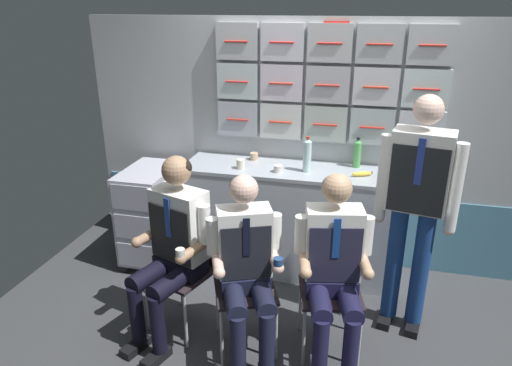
{
  "coord_description": "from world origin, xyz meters",
  "views": [
    {
      "loc": [
        0.39,
        -2.51,
        2.25
      ],
      "look_at": [
        -0.37,
        0.53,
        1.02
      ],
      "focal_mm": 32.37,
      "sensor_mm": 36.0,
      "label": 1
    }
  ],
  "objects_px": {
    "folding_chair_left": "(189,256)",
    "folding_chair_by_counter": "(329,274)",
    "crew_member_by_counter": "(334,263)",
    "service_trolley": "(151,212)",
    "folding_chair_right": "(243,271)",
    "crew_member_right": "(246,263)",
    "crew_member_standing": "(417,197)",
    "crew_member_left": "(173,241)",
    "paper_cup_tan": "(278,168)",
    "sparkling_bottle_green": "(357,153)",
    "snack_banana": "(362,174)"
  },
  "relations": [
    {
      "from": "folding_chair_left",
      "to": "folding_chair_right",
      "type": "bearing_deg",
      "value": -12.72
    },
    {
      "from": "folding_chair_by_counter",
      "to": "sparkling_bottle_green",
      "type": "xyz_separation_m",
      "value": [
        0.1,
        1.04,
        0.54
      ]
    },
    {
      "from": "snack_banana",
      "to": "crew_member_by_counter",
      "type": "bearing_deg",
      "value": -96.93
    },
    {
      "from": "crew_member_left",
      "to": "paper_cup_tan",
      "type": "height_order",
      "value": "crew_member_left"
    },
    {
      "from": "crew_member_right",
      "to": "crew_member_by_counter",
      "type": "height_order",
      "value": "crew_member_by_counter"
    },
    {
      "from": "crew_member_right",
      "to": "snack_banana",
      "type": "xyz_separation_m",
      "value": [
        0.67,
        1.08,
        0.28
      ]
    },
    {
      "from": "paper_cup_tan",
      "to": "crew_member_right",
      "type": "bearing_deg",
      "value": -89.86
    },
    {
      "from": "snack_banana",
      "to": "crew_member_right",
      "type": "bearing_deg",
      "value": -121.57
    },
    {
      "from": "service_trolley",
      "to": "folding_chair_right",
      "type": "xyz_separation_m",
      "value": [
        1.1,
        -0.83,
        0.06
      ]
    },
    {
      "from": "service_trolley",
      "to": "folding_chair_right",
      "type": "relative_size",
      "value": 1.03
    },
    {
      "from": "folding_chair_left",
      "to": "folding_chair_by_counter",
      "type": "xyz_separation_m",
      "value": [
        1.01,
        0.01,
        0.0
      ]
    },
    {
      "from": "crew_member_right",
      "to": "paper_cup_tan",
      "type": "height_order",
      "value": "crew_member_right"
    },
    {
      "from": "crew_member_left",
      "to": "paper_cup_tan",
      "type": "xyz_separation_m",
      "value": [
        0.54,
        0.92,
        0.25
      ]
    },
    {
      "from": "sparkling_bottle_green",
      "to": "snack_banana",
      "type": "distance_m",
      "value": 0.25
    },
    {
      "from": "folding_chair_left",
      "to": "service_trolley",
      "type": "bearing_deg",
      "value": 132.33
    },
    {
      "from": "service_trolley",
      "to": "crew_member_standing",
      "type": "bearing_deg",
      "value": -10.91
    },
    {
      "from": "folding_chair_right",
      "to": "crew_member_standing",
      "type": "relative_size",
      "value": 0.5
    },
    {
      "from": "folding_chair_by_counter",
      "to": "snack_banana",
      "type": "distance_m",
      "value": 0.95
    },
    {
      "from": "service_trolley",
      "to": "sparkling_bottle_green",
      "type": "height_order",
      "value": "sparkling_bottle_green"
    },
    {
      "from": "crew_member_left",
      "to": "folding_chair_by_counter",
      "type": "relative_size",
      "value": 1.54
    },
    {
      "from": "crew_member_right",
      "to": "crew_member_standing",
      "type": "relative_size",
      "value": 0.73
    },
    {
      "from": "service_trolley",
      "to": "crew_member_by_counter",
      "type": "xyz_separation_m",
      "value": [
        1.71,
        -0.88,
        0.23
      ]
    },
    {
      "from": "crew_member_left",
      "to": "snack_banana",
      "type": "bearing_deg",
      "value": 39.14
    },
    {
      "from": "crew_member_standing",
      "to": "snack_banana",
      "type": "distance_m",
      "value": 0.65
    },
    {
      "from": "folding_chair_left",
      "to": "crew_member_by_counter",
      "type": "height_order",
      "value": "crew_member_by_counter"
    },
    {
      "from": "crew_member_by_counter",
      "to": "snack_banana",
      "type": "height_order",
      "value": "crew_member_by_counter"
    },
    {
      "from": "service_trolley",
      "to": "crew_member_left",
      "type": "distance_m",
      "value": 1.11
    },
    {
      "from": "crew_member_left",
      "to": "crew_member_standing",
      "type": "xyz_separation_m",
      "value": [
        1.58,
        0.46,
        0.3
      ]
    },
    {
      "from": "crew_member_by_counter",
      "to": "snack_banana",
      "type": "bearing_deg",
      "value": 83.07
    },
    {
      "from": "folding_chair_right",
      "to": "crew_member_by_counter",
      "type": "bearing_deg",
      "value": -4.26
    },
    {
      "from": "crew_member_standing",
      "to": "snack_banana",
      "type": "bearing_deg",
      "value": 125.22
    },
    {
      "from": "folding_chair_left",
      "to": "paper_cup_tan",
      "type": "xyz_separation_m",
      "value": [
        0.49,
        0.77,
        0.45
      ]
    },
    {
      "from": "crew_member_left",
      "to": "sparkling_bottle_green",
      "type": "bearing_deg",
      "value": 46.1
    },
    {
      "from": "crew_member_left",
      "to": "folding_chair_right",
      "type": "height_order",
      "value": "crew_member_left"
    },
    {
      "from": "crew_member_by_counter",
      "to": "sparkling_bottle_green",
      "type": "xyz_separation_m",
      "value": [
        0.07,
        1.2,
        0.37
      ]
    },
    {
      "from": "folding_chair_left",
      "to": "sparkling_bottle_green",
      "type": "height_order",
      "value": "sparkling_bottle_green"
    },
    {
      "from": "crew_member_right",
      "to": "sparkling_bottle_green",
      "type": "bearing_deg",
      "value": 64.79
    },
    {
      "from": "folding_chair_right",
      "to": "crew_member_right",
      "type": "bearing_deg",
      "value": -67.09
    },
    {
      "from": "crew_member_left",
      "to": "crew_member_standing",
      "type": "distance_m",
      "value": 1.68
    },
    {
      "from": "crew_member_left",
      "to": "crew_member_right",
      "type": "height_order",
      "value": "crew_member_left"
    },
    {
      "from": "folding_chair_left",
      "to": "snack_banana",
      "type": "relative_size",
      "value": 4.98
    },
    {
      "from": "crew_member_right",
      "to": "paper_cup_tan",
      "type": "distance_m",
      "value": 1.06
    },
    {
      "from": "service_trolley",
      "to": "sparkling_bottle_green",
      "type": "relative_size",
      "value": 3.47
    },
    {
      "from": "crew_member_standing",
      "to": "sparkling_bottle_green",
      "type": "bearing_deg",
      "value": 119.75
    },
    {
      "from": "crew_member_by_counter",
      "to": "crew_member_standing",
      "type": "relative_size",
      "value": 0.74
    },
    {
      "from": "paper_cup_tan",
      "to": "snack_banana",
      "type": "height_order",
      "value": "paper_cup_tan"
    },
    {
      "from": "crew_member_standing",
      "to": "paper_cup_tan",
      "type": "xyz_separation_m",
      "value": [
        -1.04,
        0.46,
        -0.05
      ]
    },
    {
      "from": "folding_chair_left",
      "to": "sparkling_bottle_green",
      "type": "relative_size",
      "value": 3.36
    },
    {
      "from": "crew_member_left",
      "to": "crew_member_right",
      "type": "relative_size",
      "value": 1.04
    },
    {
      "from": "paper_cup_tan",
      "to": "snack_banana",
      "type": "bearing_deg",
      "value": 5.54
    }
  ]
}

